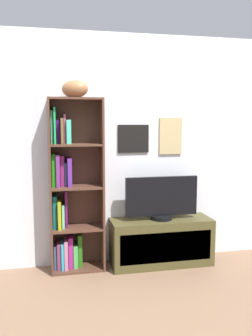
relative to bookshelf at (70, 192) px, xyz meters
name	(u,v)px	position (x,y,z in m)	size (l,w,h in m)	color
ground	(145,318)	(0.49, -1.00, -0.79)	(5.20, 5.20, 0.04)	#7E5E47
back_wall	(117,150)	(0.49, 0.13, 0.39)	(4.80, 0.08, 2.32)	silver
bookshelf	(70,192)	(0.00, 0.00, 0.00)	(0.52, 0.27, 1.68)	#4F3023
football	(75,89)	(0.06, -0.03, 0.99)	(0.25, 0.16, 0.16)	#95613B
tv_stand	(161,242)	(0.91, -0.08, -0.54)	(1.03, 0.36, 0.47)	#464020
television	(162,198)	(0.91, -0.08, -0.09)	(0.74, 0.22, 0.44)	black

